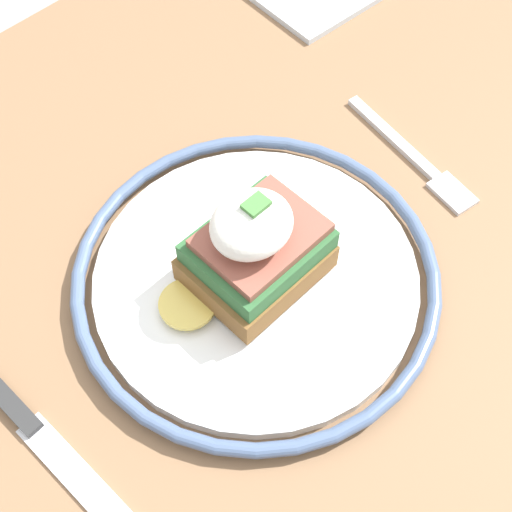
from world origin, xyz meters
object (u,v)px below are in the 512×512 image
object	(u,v)px
sandwich	(255,248)
fork	(415,158)
knife	(41,436)
plate	(256,277)

from	to	relation	value
sandwich	fork	distance (m)	0.18
sandwich	knife	world-z (taller)	sandwich
fork	knife	world-z (taller)	knife
sandwich	fork	world-z (taller)	sandwich
knife	plate	bearing A→B (deg)	175.12
sandwich	knife	size ratio (longest dim) A/B	0.60
sandwich	knife	distance (m)	0.18
fork	plate	bearing A→B (deg)	-2.81
plate	sandwich	size ratio (longest dim) A/B	2.25
plate	sandwich	bearing A→B (deg)	-10.09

